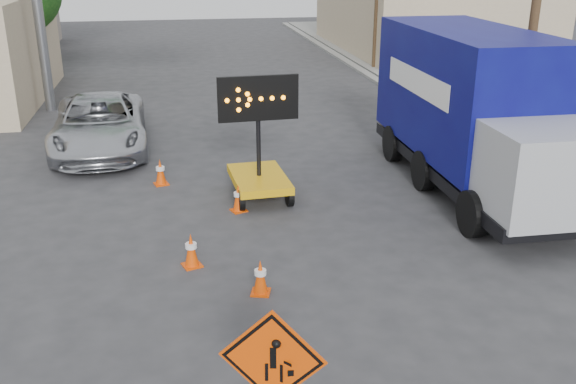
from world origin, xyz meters
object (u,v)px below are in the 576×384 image
object	(u,v)px
arrow_board	(259,171)
box_truck	(473,120)
construction_sign	(273,370)
pickup_truck	(100,124)

from	to	relation	value
arrow_board	box_truck	distance (m)	5.38
construction_sign	pickup_truck	world-z (taller)	construction_sign
pickup_truck	box_truck	world-z (taller)	box_truck
pickup_truck	arrow_board	bearing A→B (deg)	-51.71
arrow_board	pickup_truck	world-z (taller)	arrow_board
box_truck	pickup_truck	bearing A→B (deg)	152.75
construction_sign	arrow_board	world-z (taller)	arrow_board
arrow_board	box_truck	size ratio (longest dim) A/B	0.37
construction_sign	arrow_board	xyz separation A→B (m)	(0.96, 8.08, -0.26)
construction_sign	box_truck	xyz separation A→B (m)	(6.22, 7.82, 0.83)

